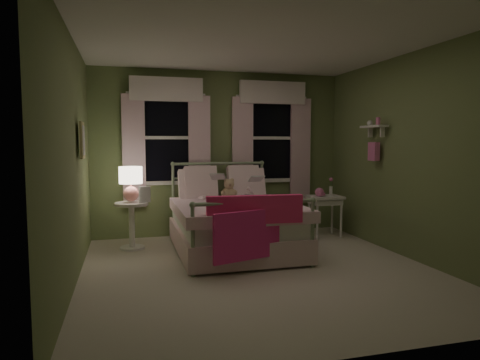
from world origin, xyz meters
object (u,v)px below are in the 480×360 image
object	(u,v)px
child_left	(207,180)
nightstand_left	(132,219)
teddy_bear	(229,191)
nightstand_right	(325,202)
child_right	(245,181)
table_lamp	(131,180)
bed	(233,223)

from	to	relation	value
child_left	nightstand_left	bearing A→B (deg)	-12.66
teddy_bear	nightstand_right	bearing A→B (deg)	6.35
child_left	nightstand_right	xyz separation A→B (m)	(1.86, 0.02, -0.39)
nightstand_left	teddy_bear	bearing A→B (deg)	-8.54
child_right	nightstand_right	size ratio (longest dim) A/B	1.08
child_left	nightstand_left	world-z (taller)	child_left
nightstand_left	table_lamp	bearing A→B (deg)	0.00
nightstand_left	table_lamp	size ratio (longest dim) A/B	1.35
teddy_bear	nightstand_right	xyz separation A→B (m)	(1.58, 0.18, -0.24)
teddy_bear	table_lamp	world-z (taller)	table_lamp
child_right	nightstand_right	xyz separation A→B (m)	(1.30, 0.02, -0.36)
bed	teddy_bear	size ratio (longest dim) A/B	6.28
teddy_bear	bed	bearing A→B (deg)	-90.00
teddy_bear	nightstand_right	size ratio (longest dim) A/B	0.51
bed	child_left	distance (m)	0.75
child_right	table_lamp	world-z (taller)	child_right
child_right	table_lamp	bearing A→B (deg)	12.58
child_left	nightstand_left	distance (m)	1.18
child_right	nightstand_right	world-z (taller)	child_right
nightstand_right	bed	bearing A→B (deg)	-164.50
bed	nightstand_right	distance (m)	1.65
bed	nightstand_left	size ratio (longest dim) A/B	3.13
nightstand_left	nightstand_right	xyz separation A→B (m)	(2.92, -0.02, 0.13)
child_right	nightstand_right	distance (m)	1.35
child_left	teddy_bear	bearing A→B (deg)	140.15
child_right	nightstand_left	world-z (taller)	child_right
nightstand_right	table_lamp	bearing A→B (deg)	179.51
teddy_bear	nightstand_left	distance (m)	1.40
nightstand_left	child_right	bearing A→B (deg)	-1.51
bed	nightstand_left	world-z (taller)	bed
bed	teddy_bear	distance (m)	0.49
nightstand_left	nightstand_right	world-z (taller)	same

